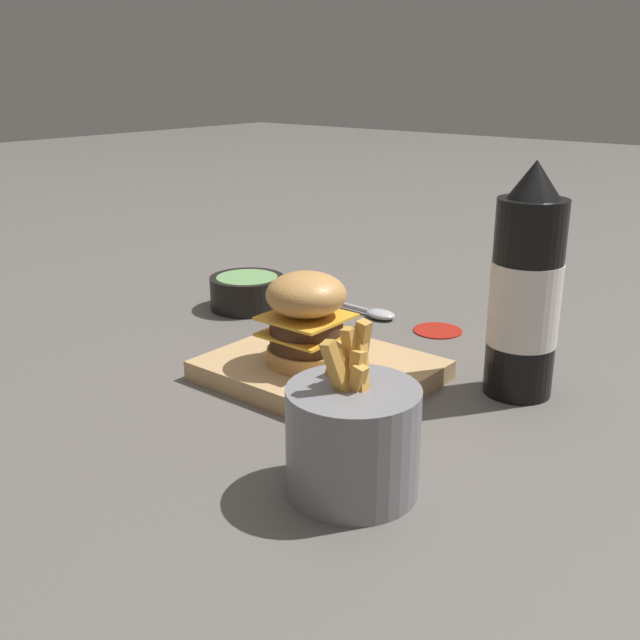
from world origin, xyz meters
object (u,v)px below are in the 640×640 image
(fries_basket, at_px, (353,438))
(serving_board, at_px, (320,370))
(ketchup_bottle, at_px, (525,293))
(spoon, at_px, (370,312))
(burger, at_px, (306,318))
(side_bowl, at_px, (247,291))

(fries_basket, bearing_deg, serving_board, -44.23)
(ketchup_bottle, relative_size, spoon, 1.55)
(serving_board, height_order, ketchup_bottle, ketchup_bottle)
(burger, relative_size, side_bowl, 0.96)
(serving_board, bearing_deg, spoon, -68.07)
(serving_board, bearing_deg, burger, 54.59)
(fries_basket, height_order, side_bowl, fries_basket)
(serving_board, relative_size, spoon, 1.47)
(ketchup_bottle, xyz_separation_m, side_bowl, (0.45, -0.03, -0.09))
(burger, height_order, fries_basket, fries_basket)
(ketchup_bottle, height_order, side_bowl, ketchup_bottle)
(ketchup_bottle, bearing_deg, spoon, -22.32)
(side_bowl, xyz_separation_m, spoon, (-0.16, -0.08, -0.02))
(fries_basket, distance_m, spoon, 0.48)
(serving_board, distance_m, ketchup_bottle, 0.24)
(serving_board, bearing_deg, fries_basket, 135.77)
(burger, xyz_separation_m, spoon, (0.08, -0.24, -0.07))
(ketchup_bottle, relative_size, side_bowl, 2.30)
(burger, relative_size, fries_basket, 0.72)
(burger, bearing_deg, side_bowl, -32.15)
(burger, bearing_deg, ketchup_bottle, -148.45)
(serving_board, xyz_separation_m, fries_basket, (-0.17, 0.17, 0.04))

